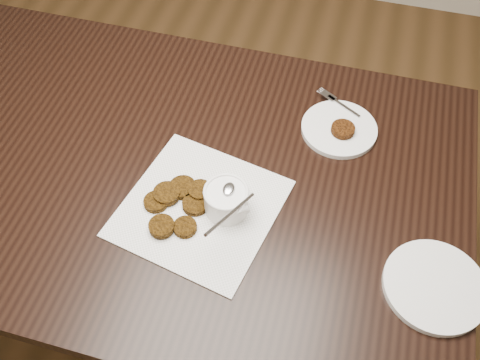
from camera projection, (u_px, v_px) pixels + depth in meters
name	position (u px, v px, depth m)	size (l,w,h in m)	color
floor	(202.00, 320.00, 1.82)	(4.00, 4.00, 0.00)	brown
table	(178.00, 243.00, 1.57)	(1.45, 0.94, 0.75)	black
napkin	(200.00, 208.00, 1.20)	(0.33, 0.33, 0.00)	white
sauce_ramekin	(226.00, 191.00, 1.14)	(0.13, 0.13, 0.14)	white
patty_cluster	(181.00, 203.00, 1.19)	(0.20, 0.20, 0.02)	brown
plate_with_patty	(339.00, 127.00, 1.33)	(0.19, 0.19, 0.03)	white
plate_empty	(435.00, 286.00, 1.08)	(0.21, 0.21, 0.01)	white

